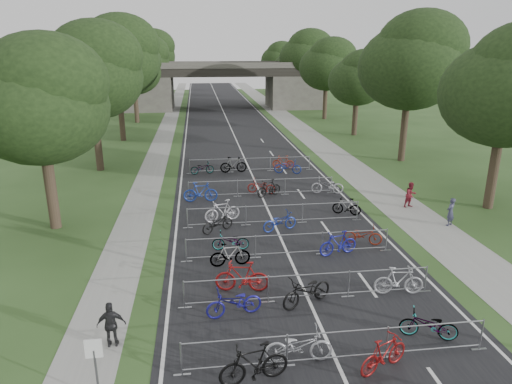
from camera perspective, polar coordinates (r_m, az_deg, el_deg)
The scene contains 53 objects.
road at distance 58.37m, azimuth -3.45°, elevation 8.61°, with size 11.00×140.00×0.01m, color black.
sidewalk_right at distance 59.44m, azimuth 4.35°, elevation 8.75°, with size 3.00×140.00×0.01m, color gray.
sidewalk_left at distance 58.36m, azimuth -10.90°, elevation 8.33°, with size 2.00×140.00×0.01m, color gray.
lane_markings at distance 58.37m, azimuth -3.45°, elevation 8.60°, with size 0.12×140.00×0.00m, color silver.
overpass_bridge at distance 72.85m, azimuth -4.35°, elevation 13.15°, with size 31.00×8.00×7.05m.
park_sign at distance 13.41m, azimuth -19.53°, elevation -18.95°, with size 0.45×0.06×1.83m.
tree_left_0 at distance 24.77m, azimuth -25.34°, elevation 10.01°, with size 6.72×6.72×10.25m.
tree_right_0 at distance 29.05m, azimuth 29.11°, elevation 11.24°, with size 7.17×7.17×10.93m.
tree_left_1 at distance 36.30m, azimuth -19.85°, elevation 13.81°, with size 7.56×7.56×11.53m.
tree_right_1 at distance 39.34m, azimuth 18.94°, elevation 14.99°, with size 8.18×8.18×12.47m.
tree_left_2 at distance 48.07m, azimuth -16.96°, elevation 15.72°, with size 8.40×8.40×12.81m.
tree_right_2 at distance 50.51m, azimuth 12.71°, elevation 13.62°, with size 6.16×6.16×9.39m.
tree_left_3 at distance 60.00m, azimuth -14.99°, elevation 14.54°, with size 6.72×6.72×10.25m.
tree_right_3 at distance 61.88m, azimuth 8.94°, elevation 15.38°, with size 7.17×7.17×10.93m.
tree_left_4 at distance 71.88m, azimuth -13.84°, elevation 15.67°, with size 7.56×7.56×11.53m.
tree_right_4 at distance 73.47m, azimuth 6.32°, elevation 16.55°, with size 8.18×8.18×12.47m.
tree_left_5 at distance 83.81m, azimuth -13.00°, elevation 16.48°, with size 8.40×8.40×12.81m.
tree_right_5 at distance 85.24m, azimuth 4.34°, elevation 15.41°, with size 6.16×6.16×9.39m.
tree_left_6 at distance 95.80m, azimuth -12.27°, elevation 15.63°, with size 6.72×6.72×10.25m.
tree_right_6 at distance 96.99m, azimuth 2.89°, elevation 16.26°, with size 7.17×7.17×10.93m.
barrier_row_1 at distance 14.53m, azimuth 10.16°, elevation -18.48°, with size 9.70×0.08×1.10m.
barrier_row_2 at distance 17.44m, azimuth 6.63°, elevation -11.67°, with size 9.70×0.08×1.10m.
barrier_row_3 at distance 20.75m, azimuth 4.14°, elevation -6.63°, with size 9.70×0.08×1.10m.
barrier_row_4 at distance 24.39m, azimuth 2.30°, elevation -2.82°, with size 9.70×0.08×1.10m.
barrier_row_5 at distance 29.08m, azimuth 0.67°, elevation 0.58°, with size 9.70×0.08×1.10m.
barrier_row_6 at distance 34.81m, azimuth -0.69°, elevation 3.43°, with size 9.70×0.08×1.10m.
bike_4 at distance 13.59m, azimuth -0.25°, elevation -20.69°, with size 0.58×2.04×1.23m, color black.
bike_5 at distance 14.41m, azimuth 5.36°, elevation -18.61°, with size 0.72×2.05×1.08m, color #ADAFB5.
bike_6 at distance 14.51m, azimuth 15.70°, elevation -18.93°, with size 0.52×1.84×1.11m, color maroon.
bike_7 at distance 16.31m, azimuth 20.79°, elevation -15.33°, with size 0.64×1.83×0.96m, color gray.
bike_8 at distance 16.41m, azimuth -2.74°, elevation -13.66°, with size 0.70×2.01×1.06m, color navy.
bike_9 at distance 17.84m, azimuth -1.77°, elevation -10.55°, with size 0.59×2.09×1.26m, color maroon.
bike_10 at distance 17.10m, azimuth 6.41°, elevation -12.20°, with size 0.76×2.17×1.14m, color black.
bike_11 at distance 18.48m, azimuth 17.40°, elevation -10.56°, with size 0.54×1.90×1.14m, color #A1A2A8.
bike_12 at distance 19.84m, azimuth -3.26°, elevation -7.84°, with size 0.50×1.77×1.06m, color gray.
bike_13 at distance 21.35m, azimuth -3.19°, elevation -6.16°, with size 0.60×1.73×0.91m, color gray.
bike_14 at distance 21.14m, azimuth 10.23°, elevation -6.34°, with size 0.53×1.89×1.13m, color navy.
bike_15 at distance 22.51m, azimuth 13.18°, elevation -5.26°, with size 0.64×1.83×0.96m, color maroon.
bike_16 at distance 23.43m, azimuth -4.84°, elevation -3.90°, with size 0.64×1.84×0.97m, color black.
bike_17 at distance 24.78m, azimuth -4.25°, elevation -2.38°, with size 0.57×2.01×1.21m, color silver.
bike_18 at distance 23.55m, azimuth 2.97°, elevation -3.70°, with size 0.67×1.92×1.01m, color navy.
bike_19 at distance 26.26m, azimuth 11.26°, elevation -1.79°, with size 0.46×1.62×0.97m, color gray.
bike_20 at distance 28.06m, azimuth -6.96°, elevation -0.01°, with size 0.59×2.08×1.25m, color #1B3596.
bike_21 at distance 29.50m, azimuth 0.66°, elevation 0.70°, with size 0.64×1.84×0.97m, color maroon.
bike_22 at distance 28.93m, azimuth 1.64°, elevation 0.48°, with size 0.51×1.81×1.09m, color black.
bike_23 at distance 29.84m, azimuth 8.92°, elevation 0.79°, with size 0.72×2.05×1.08m, color #A6A5AD.
bike_24 at distance 34.40m, azimuth -6.75°, elevation 3.00°, with size 0.62×1.77×0.93m, color gray.
bike_25 at distance 34.58m, azimuth -2.84°, elevation 3.42°, with size 0.57×2.01×1.21m, color gray.
bike_26 at distance 34.35m, azimuth 4.00°, elevation 3.18°, with size 0.71×2.04×1.07m, color navy.
bike_27 at distance 35.78m, azimuth 3.45°, elevation 3.75°, with size 0.49×1.73×1.04m, color maroon.
pedestrian_a at distance 26.19m, azimuth 23.14°, elevation -2.32°, with size 0.56×0.37×1.53m, color #32334B.
pedestrian_b at distance 28.38m, azimuth 18.78°, elevation -0.35°, with size 0.74×0.58×1.53m, color maroon.
pedestrian_c at distance 15.52m, azimuth -17.63°, elevation -15.54°, with size 0.90×0.37×1.53m, color black.
Camera 1 is at (-3.88, -7.54, 9.02)m, focal length 32.00 mm.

